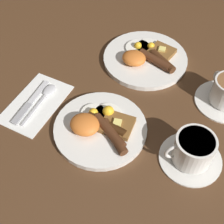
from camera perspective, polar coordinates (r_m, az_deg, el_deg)
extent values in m
plane|color=#4C301C|center=(0.80, -2.11, -3.36)|extent=(3.00, 3.00, 0.00)
cylinder|color=silver|center=(0.79, -2.13, -3.05)|extent=(0.24, 0.24, 0.01)
cylinder|color=white|center=(0.81, -3.44, -0.28)|extent=(0.06, 0.06, 0.01)
sphere|color=yellow|center=(0.80, -3.42, -0.11)|extent=(0.02, 0.02, 0.02)
cylinder|color=white|center=(0.80, -0.68, -0.50)|extent=(0.07, 0.07, 0.01)
sphere|color=yellow|center=(0.80, -0.37, 0.01)|extent=(0.03, 0.03, 0.03)
ellipsoid|color=orange|center=(0.77, -5.01, -2.29)|extent=(0.08, 0.07, 0.03)
cylinder|color=#462513|center=(0.75, 0.38, -4.52)|extent=(0.10, 0.08, 0.02)
cylinder|color=#472614|center=(0.76, -0.53, -3.52)|extent=(0.11, 0.07, 0.02)
cylinder|color=#361D0B|center=(0.77, -1.05, -2.28)|extent=(0.11, 0.04, 0.02)
cube|color=brown|center=(0.78, 0.99, -2.37)|extent=(0.08, 0.08, 0.01)
cube|color=#F4E072|center=(0.77, 1.00, -1.93)|extent=(0.02, 0.02, 0.01)
cylinder|color=silver|center=(0.97, 6.22, 9.60)|extent=(0.26, 0.26, 0.01)
cylinder|color=white|center=(0.99, 4.80, 11.59)|extent=(0.08, 0.08, 0.01)
sphere|color=yellow|center=(0.99, 4.77, 12.01)|extent=(0.02, 0.02, 0.02)
cylinder|color=white|center=(1.00, 6.85, 11.67)|extent=(0.08, 0.08, 0.01)
sphere|color=yellow|center=(0.99, 6.99, 11.95)|extent=(0.02, 0.02, 0.02)
ellipsoid|color=orange|center=(0.94, 4.03, 9.81)|extent=(0.07, 0.06, 0.03)
cylinder|color=#412311|center=(0.94, 9.21, 9.15)|extent=(0.09, 0.07, 0.02)
cylinder|color=#492715|center=(0.94, 7.85, 9.41)|extent=(0.11, 0.05, 0.02)
cube|color=brown|center=(0.98, 9.09, 10.84)|extent=(0.08, 0.07, 0.01)
cube|color=#F4E072|center=(0.98, 9.16, 11.29)|extent=(0.02, 0.02, 0.01)
cylinder|color=silver|center=(0.77, 14.13, -8.19)|extent=(0.15, 0.15, 0.01)
cylinder|color=silver|center=(0.74, 14.73, -6.58)|extent=(0.09, 0.09, 0.07)
cylinder|color=brown|center=(0.71, 15.28, -5.11)|extent=(0.08, 0.08, 0.00)
torus|color=silver|center=(0.72, 11.36, -7.12)|extent=(0.04, 0.04, 0.05)
cylinder|color=silver|center=(0.90, 19.71, 1.96)|extent=(0.16, 0.16, 0.01)
torus|color=silver|center=(0.89, 19.01, 5.67)|extent=(0.04, 0.04, 0.05)
cube|color=white|center=(0.87, -13.88, 1.43)|extent=(0.12, 0.20, 0.01)
cube|color=silver|center=(0.89, -13.29, 3.55)|extent=(0.02, 0.09, 0.00)
cube|color=#9E9EA3|center=(0.85, -16.19, -0.24)|extent=(0.02, 0.07, 0.01)
ellipsoid|color=silver|center=(0.89, -11.38, 3.98)|extent=(0.03, 0.04, 0.01)
cube|color=silver|center=(0.85, -14.08, 0.33)|extent=(0.01, 0.11, 0.00)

